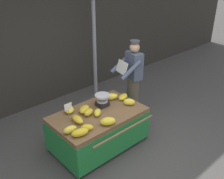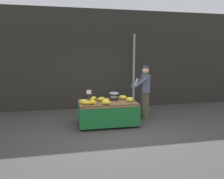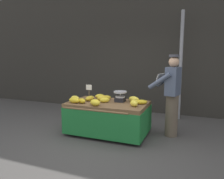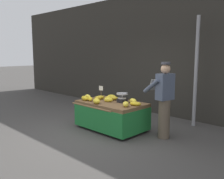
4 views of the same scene
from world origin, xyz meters
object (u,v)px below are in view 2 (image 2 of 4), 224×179
at_px(street_pole, 134,72).
at_px(banana_cart, 107,108).
at_px(weighing_scale, 114,96).
at_px(banana_bunch_4, 101,99).
at_px(banana_bunch_1, 106,100).
at_px(banana_bunch_5, 130,99).
at_px(banana_bunch_7, 94,98).
at_px(banana_bunch_2, 123,97).
at_px(banana_bunch_3, 92,100).
at_px(banana_bunch_8, 87,103).
at_px(banana_bunch_6, 93,102).
at_px(banana_bunch_9, 83,102).
at_px(banana_bunch_10, 101,99).
at_px(banana_bunch_0, 106,102).
at_px(banana_bunch_11, 130,100).
at_px(vendor_person, 145,92).
at_px(price_sign, 89,93).

relative_size(street_pole, banana_cart, 1.68).
xyz_separation_m(weighing_scale, banana_bunch_4, (-0.40, -0.09, -0.06)).
distance_m(weighing_scale, banana_bunch_1, 0.35).
bearing_deg(banana_bunch_5, banana_bunch_7, 164.85).
bearing_deg(banana_bunch_2, banana_bunch_3, -167.82).
relative_size(banana_bunch_5, banana_bunch_8, 0.94).
relative_size(banana_bunch_6, banana_bunch_9, 0.90).
bearing_deg(banana_bunch_5, banana_bunch_4, -178.71).
xyz_separation_m(banana_cart, banana_bunch_5, (0.71, 0.08, 0.24)).
relative_size(banana_cart, banana_bunch_7, 7.57).
bearing_deg(banana_cart, weighing_scale, 32.90).
height_order(banana_bunch_4, banana_bunch_8, banana_bunch_4).
xyz_separation_m(banana_bunch_8, banana_bunch_10, (0.48, 0.53, -0.01)).
bearing_deg(banana_bunch_0, weighing_scale, 58.13).
relative_size(banana_bunch_3, banana_bunch_11, 1.32).
xyz_separation_m(banana_bunch_0, banana_bunch_6, (-0.36, 0.10, -0.01)).
distance_m(banana_bunch_3, banana_bunch_7, 0.37).
xyz_separation_m(banana_bunch_3, vendor_person, (1.73, 0.37, 0.12)).
height_order(banana_bunch_1, banana_bunch_2, banana_bunch_2).
bearing_deg(price_sign, banana_bunch_0, -52.00).
height_order(weighing_scale, price_sign, price_sign).
xyz_separation_m(banana_bunch_0, banana_bunch_2, (0.63, 0.61, -0.00)).
bearing_deg(banana_bunch_2, banana_bunch_9, -162.56).
relative_size(banana_bunch_0, banana_bunch_3, 0.90).
relative_size(weighing_scale, banana_bunch_1, 1.27).
xyz_separation_m(price_sign, banana_bunch_7, (0.16, 0.23, -0.20)).
distance_m(banana_cart, banana_bunch_3, 0.51).
relative_size(banana_bunch_5, banana_bunch_7, 1.17).
relative_size(banana_bunch_0, banana_bunch_11, 1.18).
bearing_deg(banana_bunch_1, price_sign, 158.33).
bearing_deg(price_sign, weighing_scale, 0.78).
bearing_deg(banana_bunch_5, banana_bunch_1, -170.35).
distance_m(street_pole, banana_cart, 2.38).
xyz_separation_m(banana_bunch_8, banana_bunch_9, (-0.08, 0.16, 0.00)).
bearing_deg(banana_bunch_9, banana_bunch_4, 22.88).
bearing_deg(banana_bunch_6, banana_bunch_2, 27.31).
bearing_deg(banana_bunch_2, banana_bunch_8, -154.54).
distance_m(street_pole, banana_bunch_10, 2.25).
relative_size(banana_bunch_9, banana_bunch_11, 1.02).
bearing_deg(street_pole, banana_bunch_8, -133.49).
bearing_deg(banana_bunch_0, price_sign, 128.00).
bearing_deg(banana_bunch_8, banana_bunch_0, -6.90).
xyz_separation_m(banana_bunch_1, banana_bunch_9, (-0.66, -0.12, 0.01)).
height_order(banana_bunch_0, banana_bunch_2, banana_bunch_0).
relative_size(banana_bunch_3, banana_bunch_9, 1.28).
distance_m(weighing_scale, banana_bunch_11, 0.51).
xyz_separation_m(banana_cart, banana_bunch_1, (-0.05, -0.05, 0.24)).
xyz_separation_m(banana_bunch_2, banana_bunch_4, (-0.69, -0.16, -0.00)).
distance_m(price_sign, banana_bunch_4, 0.41).
bearing_deg(banana_bunch_7, banana_bunch_5, -15.15).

